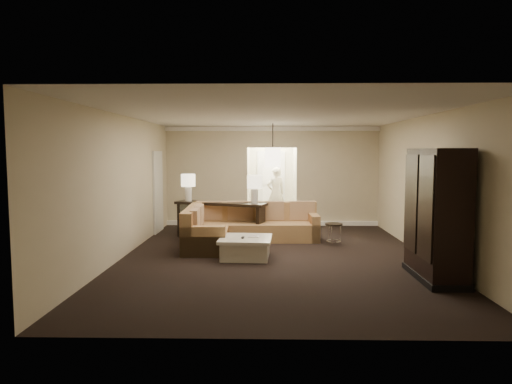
{
  "coord_description": "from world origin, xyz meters",
  "views": [
    {
      "loc": [
        -0.18,
        -8.91,
        2.07
      ],
      "look_at": [
        -0.39,
        1.2,
        1.19
      ],
      "focal_mm": 32.0,
      "sensor_mm": 36.0,
      "label": 1
    }
  ],
  "objects_px": {
    "armoire": "(436,217)",
    "coffee_table": "(246,247)",
    "drink_table": "(334,230)",
    "sectional_sofa": "(239,227)",
    "console_table": "(221,217)",
    "person": "(276,190)"
  },
  "relations": [
    {
      "from": "person",
      "to": "sectional_sofa",
      "type": "bearing_deg",
      "value": 55.65
    },
    {
      "from": "console_table",
      "to": "person",
      "type": "relative_size",
      "value": 1.29
    },
    {
      "from": "person",
      "to": "drink_table",
      "type": "bearing_deg",
      "value": 86.42
    },
    {
      "from": "sectional_sofa",
      "to": "console_table",
      "type": "distance_m",
      "value": 0.78
    },
    {
      "from": "console_table",
      "to": "armoire",
      "type": "height_order",
      "value": "armoire"
    },
    {
      "from": "drink_table",
      "to": "sectional_sofa",
      "type": "bearing_deg",
      "value": 174.27
    },
    {
      "from": "sectional_sofa",
      "to": "person",
      "type": "height_order",
      "value": "person"
    },
    {
      "from": "sectional_sofa",
      "to": "drink_table",
      "type": "bearing_deg",
      "value": -7.45
    },
    {
      "from": "sectional_sofa",
      "to": "armoire",
      "type": "xyz_separation_m",
      "value": [
        3.37,
        -2.93,
        0.67
      ]
    },
    {
      "from": "console_table",
      "to": "drink_table",
      "type": "height_order",
      "value": "console_table"
    },
    {
      "from": "sectional_sofa",
      "to": "coffee_table",
      "type": "relative_size",
      "value": 2.84
    },
    {
      "from": "armoire",
      "to": "person",
      "type": "distance_m",
      "value": 7.11
    },
    {
      "from": "console_table",
      "to": "armoire",
      "type": "distance_m",
      "value": 5.24
    },
    {
      "from": "armoire",
      "to": "drink_table",
      "type": "distance_m",
      "value": 3.06
    },
    {
      "from": "console_table",
      "to": "drink_table",
      "type": "relative_size",
      "value": 4.73
    },
    {
      "from": "console_table",
      "to": "person",
      "type": "height_order",
      "value": "person"
    },
    {
      "from": "sectional_sofa",
      "to": "armoire",
      "type": "bearing_deg",
      "value": -42.73
    },
    {
      "from": "sectional_sofa",
      "to": "armoire",
      "type": "height_order",
      "value": "armoire"
    },
    {
      "from": "coffee_table",
      "to": "sectional_sofa",
      "type": "bearing_deg",
      "value": 98.03
    },
    {
      "from": "sectional_sofa",
      "to": "console_table",
      "type": "relative_size",
      "value": 1.31
    },
    {
      "from": "armoire",
      "to": "coffee_table",
      "type": "bearing_deg",
      "value": 155.36
    },
    {
      "from": "coffee_table",
      "to": "drink_table",
      "type": "relative_size",
      "value": 2.18
    }
  ]
}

